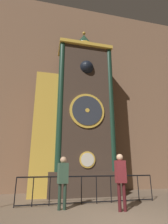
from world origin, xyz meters
TOP-DOWN VIEW (x-y plane):
  - ground_plane at (0.00, 0.00)m, footprint 28.00×28.00m
  - cathedral_back_wall at (-0.09, 5.76)m, footprint 24.00×0.32m
  - clock_tower at (-0.48, 4.47)m, footprint 4.51×1.83m
  - railing_fence at (-0.37, 2.49)m, footprint 5.50×0.05m
  - visitor_near at (-1.49, 1.80)m, footprint 0.38×0.29m
  - visitor_far at (0.40, 1.16)m, footprint 0.35×0.23m

SIDE VIEW (x-z plane):
  - ground_plane at x=0.00m, z-range 0.00..0.00m
  - railing_fence at x=-0.37m, z-range 0.06..1.08m
  - visitor_near at x=-1.49m, z-range 0.18..1.91m
  - visitor_far at x=0.40m, z-range 0.20..2.00m
  - clock_tower at x=-0.48m, z-range -0.75..8.97m
  - cathedral_back_wall at x=-0.09m, z-range -0.01..12.79m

